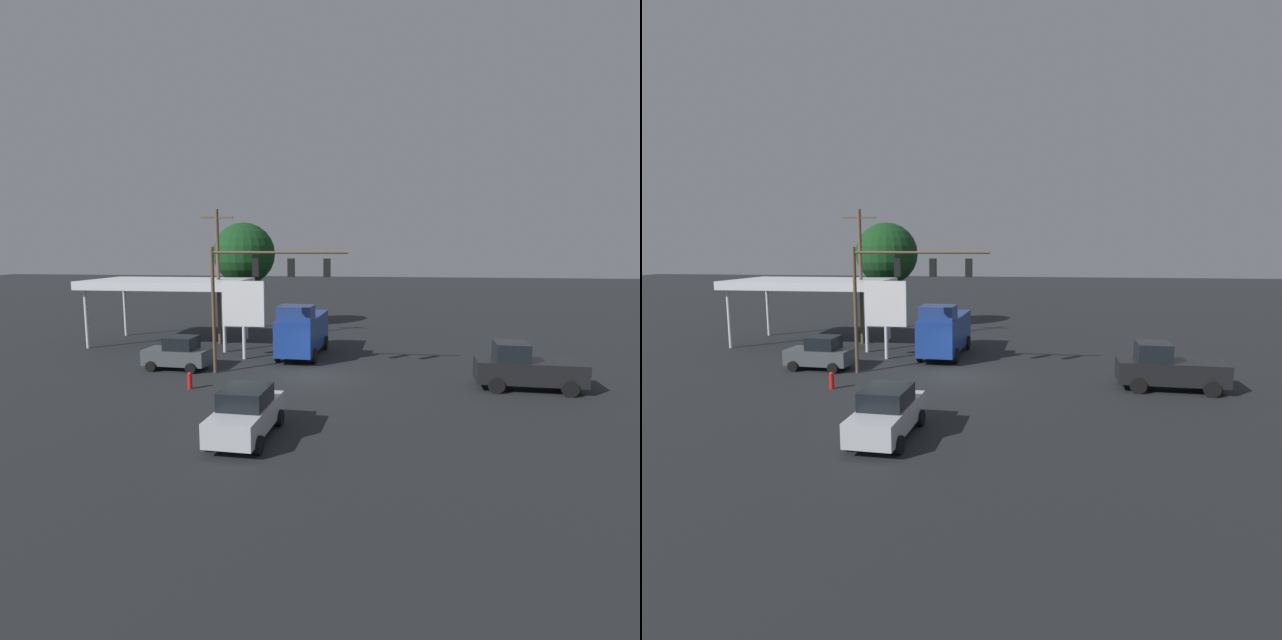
{
  "view_description": "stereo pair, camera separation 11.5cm",
  "coord_description": "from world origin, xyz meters",
  "views": [
    {
      "loc": [
        -3.99,
        26.81,
        7.07
      ],
      "look_at": [
        0.0,
        -2.0,
        2.89
      ],
      "focal_mm": 28.0,
      "sensor_mm": 36.0,
      "label": 1
    },
    {
      "loc": [
        -4.11,
        26.79,
        7.07
      ],
      "look_at": [
        0.0,
        -2.0,
        2.89
      ],
      "focal_mm": 28.0,
      "sensor_mm": 36.0,
      "label": 2
    }
  ],
  "objects": [
    {
      "name": "ground_plane",
      "position": [
        0.0,
        0.0,
        0.0
      ],
      "size": [
        200.0,
        200.0,
        0.0
      ],
      "primitive_type": "plane",
      "color": "black"
    },
    {
      "name": "traffic_signal_assembly",
      "position": [
        2.97,
        -0.0,
        5.34
      ],
      "size": [
        7.68,
        0.43,
        7.16
      ],
      "color": "brown",
      "rests_on": "ground"
    },
    {
      "name": "utility_pole",
      "position": [
        8.44,
        -8.5,
        5.23
      ],
      "size": [
        2.4,
        0.26,
        9.88
      ],
      "color": "brown",
      "rests_on": "ground"
    },
    {
      "name": "gas_station_canopy",
      "position": [
        12.21,
        -8.32,
        4.45
      ],
      "size": [
        11.37,
        6.52,
        4.8
      ],
      "color": "silver",
      "rests_on": "ground"
    },
    {
      "name": "price_sign",
      "position": [
        5.17,
        -3.77,
        3.45
      ],
      "size": [
        2.73,
        0.27,
        5.04
      ],
      "color": "silver",
      "rests_on": "ground"
    },
    {
      "name": "pickup_parked",
      "position": [
        -10.89,
        1.13,
        1.11
      ],
      "size": [
        5.28,
        2.43,
        2.4
      ],
      "rotation": [
        0.0,
        0.0,
        -0.04
      ],
      "color": "black",
      "rests_on": "ground"
    },
    {
      "name": "delivery_truck",
      "position": [
        1.61,
        -5.18,
        1.69
      ],
      "size": [
        2.75,
        6.88,
        3.58
      ],
      "rotation": [
        0.0,
        0.0,
        1.54
      ],
      "color": "navy",
      "rests_on": "ground"
    },
    {
      "name": "sedan_far",
      "position": [
        1.23,
        9.33,
        0.95
      ],
      "size": [
        2.21,
        4.47,
        1.93
      ],
      "rotation": [
        0.0,
        0.0,
        1.53
      ],
      "color": "silver",
      "rests_on": "ground"
    },
    {
      "name": "hatchback_crossing",
      "position": [
        8.23,
        -0.54,
        0.95
      ],
      "size": [
        3.88,
        2.12,
        1.97
      ],
      "rotation": [
        0.0,
        0.0,
        -0.05
      ],
      "color": "#474C51",
      "rests_on": "ground"
    },
    {
      "name": "street_tree",
      "position": [
        8.61,
        -15.8,
        6.61
      ],
      "size": [
        5.39,
        5.39,
        9.32
      ],
      "color": "#4C331E",
      "rests_on": "ground"
    },
    {
      "name": "fire_hydrant",
      "position": [
        5.92,
        3.38,
        0.44
      ],
      "size": [
        0.24,
        0.24,
        0.88
      ],
      "color": "red",
      "rests_on": "ground"
    }
  ]
}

